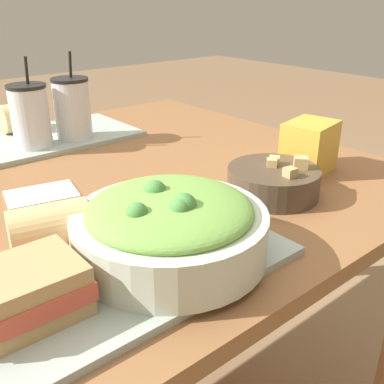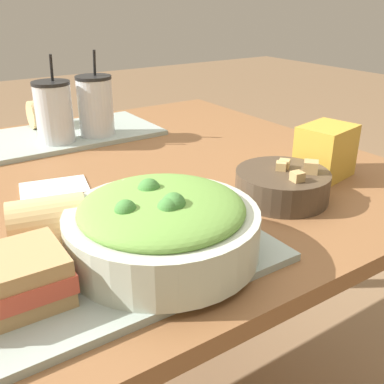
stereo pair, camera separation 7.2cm
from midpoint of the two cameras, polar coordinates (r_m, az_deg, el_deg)
dining_table at (r=1.00m, az=-13.81°, el=-3.97°), size 1.19×1.04×0.78m
tray_near at (r=0.64m, az=-11.74°, el=-9.48°), size 0.46×0.27×0.01m
tray_far at (r=1.26m, az=-19.65°, el=6.39°), size 0.46×0.27×0.01m
salad_bowl at (r=0.63m, az=-6.12°, el=-4.28°), size 0.27×0.27×0.11m
soup_bowl at (r=0.86m, az=7.98°, el=1.41°), size 0.17×0.17×0.08m
sandwich_near at (r=0.57m, az=-23.93°, el=-11.65°), size 0.13×0.10×0.06m
baguette_near at (r=0.68m, az=-20.35°, el=-4.59°), size 0.12×0.10×0.08m
baguette_far at (r=1.32m, az=-22.21°, el=8.82°), size 0.11×0.08×0.08m
drink_cup_dark at (r=1.17m, az=-21.52°, el=8.71°), size 0.09×0.09×0.21m
drink_cup_red at (r=1.20m, az=-16.62°, el=9.88°), size 0.09×0.09×0.22m
chip_bag at (r=0.99m, az=12.67°, el=5.57°), size 0.13×0.11×0.11m
napkin_folded at (r=0.92m, az=-20.72°, el=-0.29°), size 0.15×0.12×0.00m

